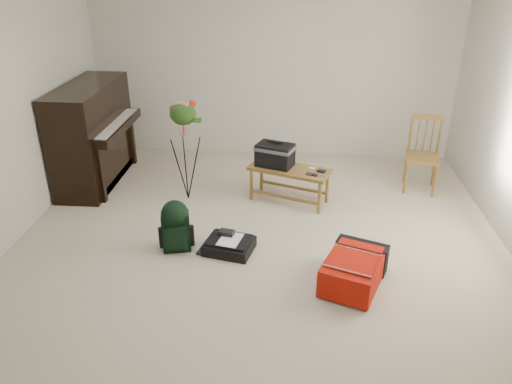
# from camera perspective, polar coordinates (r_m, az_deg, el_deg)

# --- Properties ---
(floor) EXTENTS (5.00, 5.50, 0.01)m
(floor) POSITION_cam_1_polar(r_m,az_deg,el_deg) (4.97, 0.14, -7.14)
(floor) COLOR #BAAB96
(floor) RESTS_ON ground
(wall_back) EXTENTS (5.00, 0.04, 2.50)m
(wall_back) POSITION_cam_1_polar(r_m,az_deg,el_deg) (7.05, 1.93, 14.04)
(wall_back) COLOR beige
(wall_back) RESTS_ON floor
(piano) EXTENTS (0.71, 1.50, 1.25)m
(piano) POSITION_cam_1_polar(r_m,az_deg,el_deg) (6.61, -18.07, 6.06)
(piano) COLOR black
(piano) RESTS_ON floor
(bench) EXTENTS (1.01, 0.68, 0.72)m
(bench) POSITION_cam_1_polar(r_m,az_deg,el_deg) (5.78, 2.61, 3.59)
(bench) COLOR brown
(bench) RESTS_ON floor
(dining_chair) EXTENTS (0.47, 0.47, 0.91)m
(dining_chair) POSITION_cam_1_polar(r_m,az_deg,el_deg) (6.45, 18.46, 4.03)
(dining_chair) COLOR brown
(dining_chair) RESTS_ON floor
(red_suitcase) EXTENTS (0.67, 0.82, 0.29)m
(red_suitcase) POSITION_cam_1_polar(r_m,az_deg,el_deg) (4.60, 11.03, -8.39)
(red_suitcase) COLOR red
(red_suitcase) RESTS_ON floor
(black_duffel) EXTENTS (0.53, 0.46, 0.19)m
(black_duffel) POSITION_cam_1_polar(r_m,az_deg,el_deg) (4.99, -3.09, -6.04)
(black_duffel) COLOR black
(black_duffel) RESTS_ON floor
(green_backpack) EXTENTS (0.30, 0.28, 0.54)m
(green_backpack) POSITION_cam_1_polar(r_m,az_deg,el_deg) (4.96, -9.20, -3.58)
(green_backpack) COLOR black
(green_backpack) RESTS_ON floor
(flower_stand) EXTENTS (0.45, 0.45, 1.22)m
(flower_stand) POSITION_cam_1_polar(r_m,az_deg,el_deg) (5.86, -8.07, 4.56)
(flower_stand) COLOR black
(flower_stand) RESTS_ON floor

